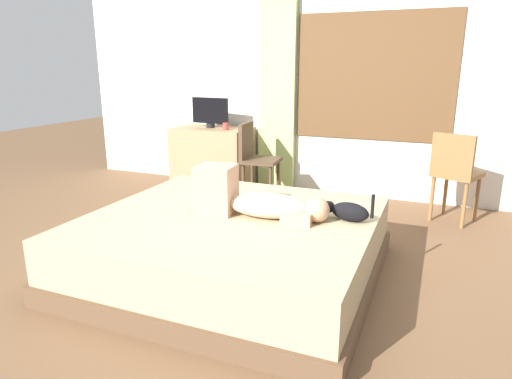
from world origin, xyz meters
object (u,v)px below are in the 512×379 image
Objects in this scene: cup at (226,126)px; bed at (232,245)px; person_lying at (254,200)px; chair_by_desk at (255,156)px; tv_monitor at (210,112)px; desk at (213,158)px; cat at (347,211)px; chair_spare at (455,171)px.

bed is at bearing -62.77° from cup.
person_lying is 11.72× the size of cup.
person_lying is 1.10× the size of chair_by_desk.
tv_monitor reaches higher than cup.
desk is (-1.36, 1.96, -0.18)m from person_lying.
cup is (-1.75, 1.71, 0.27)m from cat.
person_lying is 1.96× the size of tv_monitor.
tv_monitor is (-2.01, 1.82, 0.41)m from cat.
desk is at bearing 155.99° from chair_by_desk.
desk is at bearing 155.38° from cup.
desk is at bearing 137.49° from cat.
tv_monitor is 0.31m from cup.
desk is at bearing 121.05° from bed.
bed is 4.12× the size of tv_monitor.
bed is at bearing -58.51° from tv_monitor.
tv_monitor is 2.73m from chair_spare.
chair_by_desk is 2.00m from chair_spare.
desk is 0.55m from tv_monitor.
chair_by_desk is (0.44, -0.19, -0.27)m from cup.
cup is at bearing 135.65° from cat.
person_lying is 1.80m from chair_by_desk.
desk is 0.48m from cup.
desk is 0.75m from chair_by_desk.
chair_by_desk is 1.00× the size of chair_spare.
tv_monitor is at bearing -180.00° from desk.
chair_by_desk is at bearing 107.57° from bed.
desk is at bearing 174.84° from chair_spare.
cup is at bearing -22.77° from tv_monitor.
tv_monitor reaches higher than chair_spare.
cup is at bearing 176.83° from chair_spare.
chair_by_desk is at bearing -24.01° from desk.
bed is 2.30× the size of chair_spare.
bed is at bearing -156.80° from person_lying.
tv_monitor is (-1.39, 1.96, 0.37)m from person_lying.
tv_monitor is at bearing 125.19° from person_lying.
person_lying is 1.10× the size of chair_spare.
cup is (-1.13, 1.86, 0.23)m from person_lying.
chair_by_desk is at bearing -178.31° from chair_spare.
bed is at bearing -58.95° from desk.
chair_spare is at bearing 66.58° from cat.
person_lying is at bearing -127.10° from chair_spare.
cat is 4.42× the size of cup.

